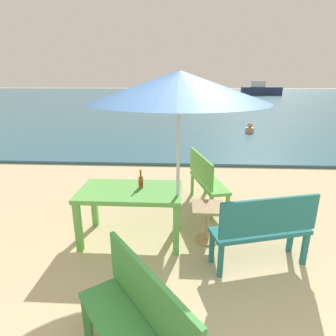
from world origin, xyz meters
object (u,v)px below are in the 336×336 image
at_px(patio_umbrella, 179,87).
at_px(bench_green_left, 205,177).
at_px(swimmer_person, 250,129).
at_px(beer_bottle_amber, 141,181).
at_px(boat_cargo_ship, 261,90).
at_px(side_table_wood, 208,218).
at_px(bench_teal_center, 264,227).
at_px(bench_green_right, 138,321).
at_px(picnic_table_green, 131,197).

height_order(patio_umbrella, bench_green_left, patio_umbrella).
relative_size(patio_umbrella, swimmer_person, 5.61).
height_order(beer_bottle_amber, boat_cargo_ship, boat_cargo_ship).
height_order(patio_umbrella, side_table_wood, patio_umbrella).
height_order(beer_bottle_amber, side_table_wood, beer_bottle_amber).
bearing_deg(boat_cargo_ship, bench_teal_center, -104.27).
bearing_deg(swimmer_person, side_table_wood, -106.40).
bearing_deg(boat_cargo_ship, patio_umbrella, -106.09).
xyz_separation_m(bench_teal_center, bench_green_right, (-1.27, -1.40, 0.00)).
relative_size(beer_bottle_amber, boat_cargo_ship, 0.06).
distance_m(picnic_table_green, swimmer_person, 8.58).
bearing_deg(side_table_wood, bench_green_right, -108.94).
relative_size(beer_bottle_amber, side_table_wood, 0.49).
relative_size(bench_green_left, bench_green_right, 1.07).
relative_size(picnic_table_green, patio_umbrella, 0.61).
bearing_deg(beer_bottle_amber, bench_green_left, 47.69).
xyz_separation_m(beer_bottle_amber, swimmer_person, (3.25, 7.79, -0.61)).
bearing_deg(beer_bottle_amber, side_table_wood, -4.92).
height_order(picnic_table_green, bench_teal_center, bench_teal_center).
relative_size(side_table_wood, bench_teal_center, 0.43).
bearing_deg(bench_green_left, picnic_table_green, -133.85).
relative_size(bench_teal_center, bench_green_left, 1.00).
distance_m(side_table_wood, boat_cargo_ship, 34.06).
xyz_separation_m(side_table_wood, boat_cargo_ship, (9.09, 32.82, 0.35)).
xyz_separation_m(bench_green_right, swimmer_person, (2.98, 9.81, -0.30)).
relative_size(picnic_table_green, beer_bottle_amber, 5.28).
distance_m(side_table_wood, bench_green_right, 2.06).
height_order(side_table_wood, boat_cargo_ship, boat_cargo_ship).
relative_size(picnic_table_green, bench_green_right, 1.20).
distance_m(bench_green_left, bench_green_right, 3.17).
xyz_separation_m(bench_green_right, boat_cargo_ship, (9.76, 34.76, 0.16)).
bearing_deg(bench_teal_center, beer_bottle_amber, 158.21).
height_order(beer_bottle_amber, bench_teal_center, beer_bottle_amber).
distance_m(patio_umbrella, swimmer_person, 8.69).
relative_size(patio_umbrella, bench_green_left, 1.84).
distance_m(side_table_wood, bench_teal_center, 0.83).
bearing_deg(boat_cargo_ship, bench_green_right, -105.68).
bearing_deg(picnic_table_green, bench_green_right, -78.27).
xyz_separation_m(beer_bottle_amber, boat_cargo_ship, (10.03, 32.74, -0.15)).
bearing_deg(picnic_table_green, boat_cargo_ship, 72.80).
height_order(bench_green_left, swimmer_person, bench_green_left).
distance_m(beer_bottle_amber, bench_green_left, 1.48).
bearing_deg(picnic_table_green, beer_bottle_amber, 32.06).
relative_size(beer_bottle_amber, bench_green_left, 0.21).
relative_size(picnic_table_green, bench_green_left, 1.12).
xyz_separation_m(patio_umbrella, bench_teal_center, (1.02, -0.38, -1.58)).
bearing_deg(bench_green_left, beer_bottle_amber, -132.31).
distance_m(bench_teal_center, bench_green_left, 1.78).
relative_size(swimmer_person, boat_cargo_ship, 0.09).
bearing_deg(side_table_wood, boat_cargo_ship, 74.51).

